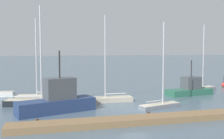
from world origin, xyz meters
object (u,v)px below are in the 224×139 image
fishing_boat_0 (190,89)px  channel_buoy_2 (224,85)px  sailboat_4 (201,88)px  sailboat_5 (160,104)px  sailboat_0 (109,98)px  sailboat_1 (37,101)px  fishing_boat_1 (57,100)px  sailboat_2 (41,96)px

fishing_boat_0 → channel_buoy_2: (8.78, 5.10, -0.44)m
sailboat_4 → sailboat_5: sailboat_4 is taller
sailboat_4 → channel_buoy_2: 6.14m
sailboat_0 → sailboat_1: bearing=3.3°
fishing_boat_0 → sailboat_0: bearing=-179.7°
sailboat_0 → fishing_boat_1: bearing=34.5°
sailboat_0 → fishing_boat_0: sailboat_0 is taller
sailboat_0 → sailboat_1: size_ratio=0.93×
sailboat_5 → channel_buoy_2: bearing=19.1°
sailboat_0 → sailboat_2: bearing=-22.3°
sailboat_4 → sailboat_0: bearing=179.7°
sailboat_2 → sailboat_4: sailboat_2 is taller
sailboat_0 → fishing_boat_1: size_ratio=1.28×
sailboat_2 → sailboat_0: bearing=165.6°
sailboat_1 → fishing_boat_0: (18.02, 1.95, 0.28)m
sailboat_1 → sailboat_4: bearing=25.5°
sailboat_0 → fishing_boat_0: (10.68, 1.81, 0.35)m
sailboat_0 → fishing_boat_1: sailboat_0 is taller
fishing_boat_0 → sailboat_4: bearing=29.0°
fishing_boat_1 → sailboat_5: bearing=-22.3°
sailboat_4 → fishing_boat_0: 4.09m
sailboat_5 → fishing_boat_0: sailboat_5 is taller
fishing_boat_0 → channel_buoy_2: fishing_boat_0 is taller
sailboat_1 → fishing_boat_0: size_ratio=1.60×
sailboat_1 → sailboat_5: size_ratio=1.21×
fishing_boat_0 → channel_buoy_2: size_ratio=3.73×
channel_buoy_2 → sailboat_0: bearing=-160.5°
channel_buoy_2 → sailboat_2: bearing=-172.0°
sailboat_0 → sailboat_4: size_ratio=1.02×
fishing_boat_0 → fishing_boat_1: size_ratio=0.86×
fishing_boat_0 → channel_buoy_2: 10.16m
sailboat_0 → fishing_boat_0: bearing=-168.2°
sailboat_0 → sailboat_4: (13.89, 4.33, -0.02)m
sailboat_1 → sailboat_5: bearing=-5.8°
sailboat_5 → fishing_boat_1: size_ratio=1.14×
sailboat_4 → sailboat_5: 13.02m
sailboat_2 → channel_buoy_2: sailboat_2 is taller
sailboat_4 → sailboat_5: (-9.91, -8.45, -0.03)m
sailboat_2 → fishing_boat_0: 17.73m
sailboat_0 → channel_buoy_2: 20.65m
sailboat_2 → fishing_boat_0: size_ratio=1.46×
sailboat_0 → fishing_boat_1: (-5.50, -3.48, 0.64)m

